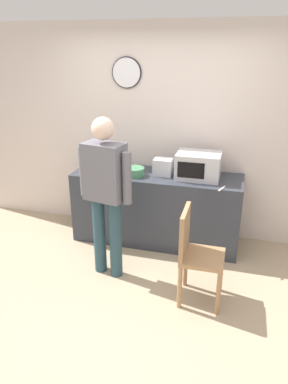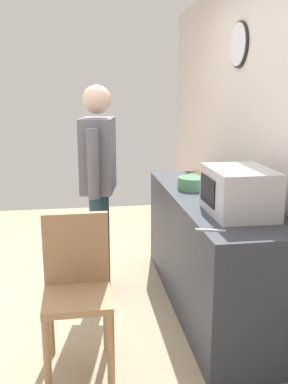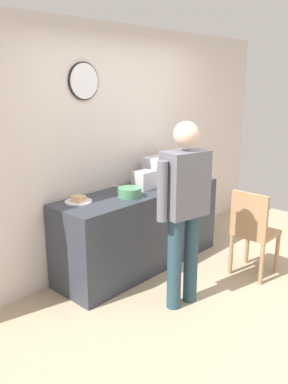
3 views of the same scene
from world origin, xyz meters
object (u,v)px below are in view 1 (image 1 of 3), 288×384
sandwich_plate (104,165)px  wooden_chair (195,251)px  salad_bowl (134,171)px  person_standing (105,187)px  microwave (198,166)px  fork_utensil (159,167)px  toaster (163,167)px  spoon_utensil (222,188)px

sandwich_plate → wooden_chair: 1.82m
salad_bowl → person_standing: 0.76m
sandwich_plate → microwave: bearing=-5.6°
sandwich_plate → fork_utensil: bearing=11.4°
toaster → person_standing: size_ratio=0.13×
fork_utensil → spoon_utensil: size_ratio=1.00×
toaster → person_standing: person_standing is taller
toaster → wooden_chair: size_ratio=0.23×
salad_bowl → toaster: bearing=17.3°
person_standing → wooden_chair: person_standing is taller
salad_bowl → fork_utensil: (0.22, 0.37, -0.04)m
salad_bowl → fork_utensil: salad_bowl is taller
microwave → person_standing: 1.19m
microwave → person_standing: bearing=-133.5°
toaster → wooden_chair: (0.55, -1.04, -0.46)m
salad_bowl → toaster: (0.33, 0.10, 0.05)m
salad_bowl → fork_utensil: bearing=59.0°
sandwich_plate → spoon_utensil: sandwich_plate is taller
person_standing → microwave: bearing=46.5°
microwave → salad_bowl: bearing=-171.7°
sandwich_plate → toaster: (0.80, -0.13, 0.08)m
sandwich_plate → fork_utensil: sandwich_plate is taller
microwave → spoon_utensil: bearing=-42.7°
fork_utensil → person_standing: (-0.29, -1.12, 0.11)m
microwave → sandwich_plate: (-1.22, 0.12, -0.13)m
toaster → spoon_utensil: 0.77m
salad_bowl → person_standing: person_standing is taller
wooden_chair → microwave: bearing=97.2°
spoon_utensil → person_standing: 1.26m
person_standing → wooden_chair: 1.08m
spoon_utensil → person_standing: (-1.12, -0.58, 0.11)m
sandwich_plate → salad_bowl: (0.48, -0.23, 0.03)m
microwave → spoon_utensil: 0.43m
fork_utensil → person_standing: person_standing is taller
fork_utensil → spoon_utensil: same height
fork_utensil → spoon_utensil: (0.82, -0.54, 0.00)m
microwave → sandwich_plate: microwave is taller
sandwich_plate → person_standing: 1.06m
sandwich_plate → toaster: bearing=-8.9°
toaster → fork_utensil: 0.30m
wooden_chair → sandwich_plate: bearing=139.2°
microwave → wooden_chair: size_ratio=0.53×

